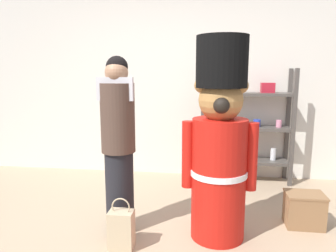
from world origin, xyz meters
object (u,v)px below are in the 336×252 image
Objects in this scene: display_crate at (304,210)px; shopping_bag at (121,229)px; merchandise_shelf at (246,126)px; person_shopper at (118,142)px; teddy_bear_guard at (219,145)px.

shopping_bag is at bearing -159.73° from display_crate.
merchandise_shelf is at bearing 108.96° from display_crate.
person_shopper is at bearing 107.53° from shopping_bag.
merchandise_shelf is 2.28m from shopping_bag.
person_shopper is 0.74m from shopping_bag.
merchandise_shelf is 4.27× the size of display_crate.
merchandise_shelf is 1.45m from display_crate.
shopping_bag is at bearing -72.47° from person_shopper.
teddy_bear_guard reaches higher than merchandise_shelf.
merchandise_shelf is 1.60m from teddy_bear_guard.
teddy_bear_guard is 1.11m from display_crate.
shopping_bag is 1.74m from display_crate.
merchandise_shelf is at bearing 57.12° from shopping_bag.
merchandise_shelf is 0.94× the size of person_shopper.
person_shopper is (-0.89, -0.01, 0.00)m from teddy_bear_guard.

